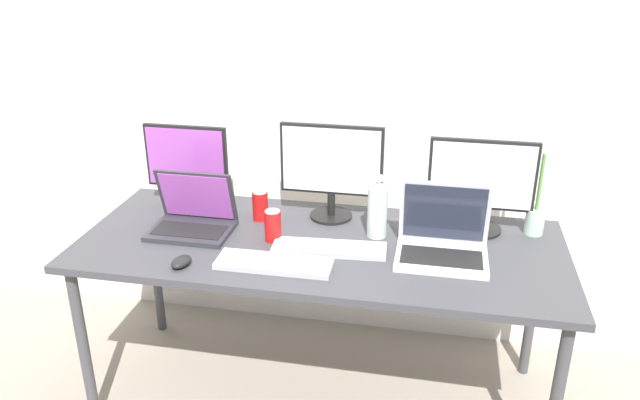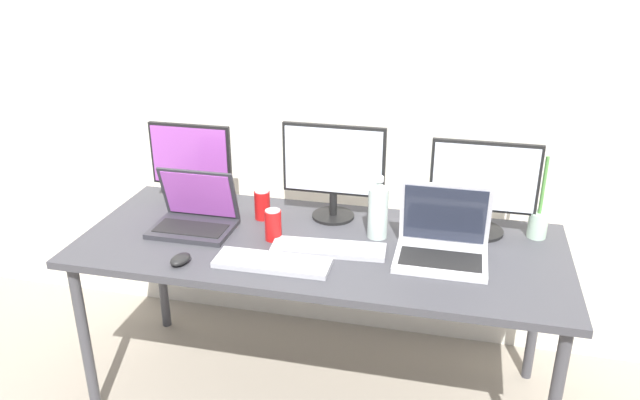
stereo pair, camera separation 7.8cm
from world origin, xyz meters
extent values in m
plane|color=gray|center=(0.00, 0.00, 0.00)|extent=(16.00, 16.00, 0.00)
cube|color=silver|center=(0.00, 0.59, 1.30)|extent=(7.00, 0.08, 2.60)
cylinder|color=#424247|center=(-0.89, -0.33, 0.35)|extent=(0.04, 0.04, 0.71)
cylinder|color=#424247|center=(-0.89, 0.33, 0.35)|extent=(0.04, 0.04, 0.71)
cylinder|color=#424247|center=(0.89, 0.33, 0.35)|extent=(0.04, 0.04, 0.71)
cube|color=#3D3D42|center=(0.00, 0.00, 0.72)|extent=(1.89, 0.77, 0.03)
cylinder|color=black|center=(-0.64, 0.27, 0.75)|extent=(0.22, 0.22, 0.01)
cylinder|color=black|center=(-0.64, 0.27, 0.79)|extent=(0.03, 0.03, 0.07)
cube|color=black|center=(-0.64, 0.27, 0.96)|extent=(0.37, 0.02, 0.28)
cube|color=#A54CB2|center=(-0.64, 0.25, 0.96)|extent=(0.35, 0.01, 0.26)
cylinder|color=black|center=(0.00, 0.24, 0.75)|extent=(0.18, 0.18, 0.01)
cylinder|color=black|center=(0.00, 0.24, 0.80)|extent=(0.03, 0.03, 0.10)
cube|color=black|center=(0.00, 0.24, 1.00)|extent=(0.43, 0.02, 0.30)
cube|color=silver|center=(0.00, 0.23, 1.00)|extent=(0.40, 0.01, 0.27)
cylinder|color=black|center=(0.60, 0.24, 0.75)|extent=(0.20, 0.20, 0.01)
cylinder|color=black|center=(0.60, 0.24, 0.79)|extent=(0.03, 0.03, 0.08)
cube|color=black|center=(0.60, 0.24, 0.98)|extent=(0.42, 0.02, 0.29)
cube|color=silver|center=(0.60, 0.22, 0.98)|extent=(0.39, 0.01, 0.26)
cube|color=#2D2D33|center=(-0.53, -0.02, 0.75)|extent=(0.32, 0.23, 0.02)
cube|color=black|center=(-0.53, -0.04, 0.76)|extent=(0.28, 0.13, 0.00)
cube|color=#2D2D33|center=(-0.53, 0.06, 0.87)|extent=(0.32, 0.07, 0.22)
cube|color=#A54CB2|center=(-0.53, 0.06, 0.87)|extent=(0.29, 0.06, 0.20)
cube|color=silver|center=(0.47, -0.05, 0.75)|extent=(0.34, 0.26, 0.02)
cube|color=black|center=(0.47, -0.07, 0.76)|extent=(0.30, 0.14, 0.00)
cube|color=silver|center=(0.47, 0.05, 0.89)|extent=(0.34, 0.05, 0.26)
cube|color=#232838|center=(0.47, 0.05, 0.89)|extent=(0.30, 0.04, 0.23)
cube|color=#B2B2B7|center=(-0.13, -0.22, 0.75)|extent=(0.43, 0.14, 0.02)
cube|color=#B2B2B7|center=(0.05, -0.06, 0.75)|extent=(0.44, 0.16, 0.02)
ellipsoid|color=black|center=(-0.46, -0.28, 0.76)|extent=(0.08, 0.10, 0.03)
cylinder|color=silver|center=(0.21, 0.10, 0.84)|extent=(0.08, 0.08, 0.21)
cone|color=silver|center=(0.21, 0.10, 0.96)|extent=(0.07, 0.07, 0.03)
cylinder|color=white|center=(0.21, 0.10, 0.99)|extent=(0.04, 0.04, 0.02)
cylinder|color=red|center=(-0.29, 0.16, 0.80)|extent=(0.07, 0.07, 0.12)
cylinder|color=silver|center=(-0.29, 0.16, 0.86)|extent=(0.06, 0.06, 0.00)
cylinder|color=red|center=(-0.18, -0.02, 0.80)|extent=(0.07, 0.07, 0.12)
cylinder|color=silver|center=(-0.18, -0.02, 0.86)|extent=(0.06, 0.06, 0.00)
cylinder|color=#B2D1B7|center=(0.83, 0.25, 0.79)|extent=(0.08, 0.08, 0.10)
cylinder|color=#519342|center=(0.83, 0.25, 0.96)|extent=(0.01, 0.01, 0.23)
camera|label=1|loc=(0.42, -2.14, 1.85)|focal=35.00mm
camera|label=2|loc=(0.50, -2.12, 1.85)|focal=35.00mm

